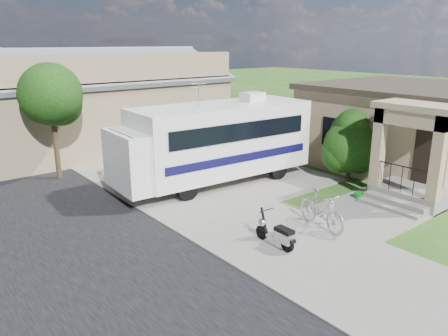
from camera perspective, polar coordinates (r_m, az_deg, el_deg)
ground at (r=13.45m, az=8.44°, el=-7.27°), size 120.00×120.00×0.00m
sidewalk_slab at (r=20.71m, az=-14.25°, el=0.89°), size 4.00×80.00×0.06m
driveway_slab at (r=17.47m, az=0.99°, el=-1.44°), size 7.00×6.00×0.05m
walk_slab at (r=15.14m, az=19.05°, el=-5.20°), size 4.00×3.00×0.05m
house at (r=20.81m, az=22.64°, el=5.15°), size 9.47×7.80×3.54m
warehouse at (r=24.29m, az=-16.43°, el=7.66°), size 12.50×8.40×5.04m
street_tree_a at (r=18.29m, az=-21.42°, el=8.60°), size 2.44×2.40×4.58m
motorhome at (r=16.62m, az=-1.17°, el=3.67°), size 7.92×2.90×4.00m
shrub at (r=17.90m, az=16.13°, el=3.08°), size 2.31×2.21×2.84m
scooter at (r=11.76m, az=6.97°, el=-8.54°), size 0.49×1.40×0.92m
bicycle at (r=13.04m, az=12.60°, el=-5.59°), size 0.85×1.95×1.13m
garden_hose at (r=16.04m, az=17.38°, el=-3.57°), size 0.44×0.44×0.20m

